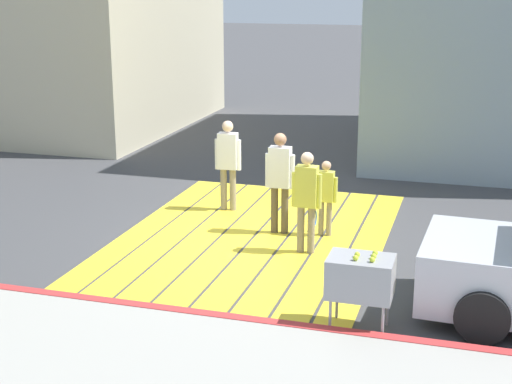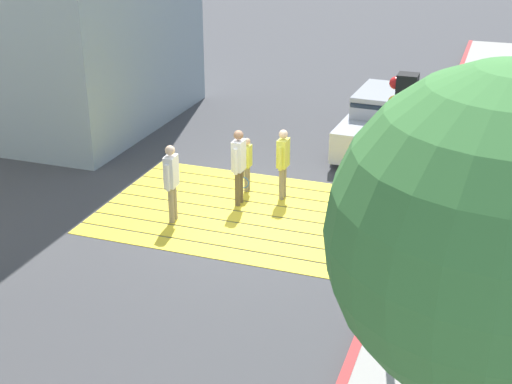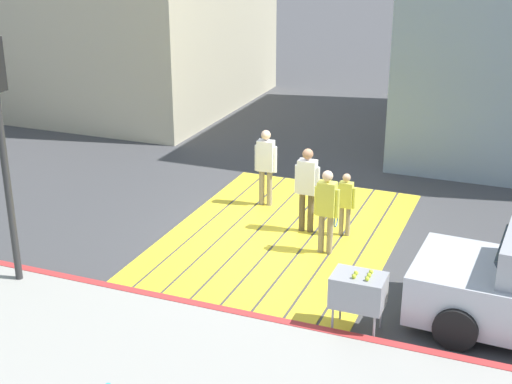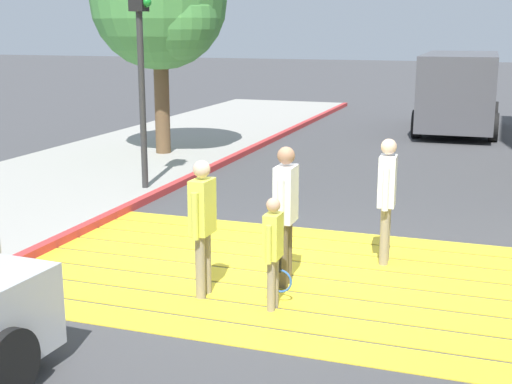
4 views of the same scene
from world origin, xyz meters
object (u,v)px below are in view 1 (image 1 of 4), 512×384
Objects in this scene: pedestrian_adult_lead at (280,176)px; pedestrian_child_with_racket at (325,194)px; pedestrian_adult_trailing at (307,195)px; tennis_ball_cart at (361,277)px; pedestrian_adult_side at (228,159)px.

pedestrian_child_with_racket is at bearing -83.20° from pedestrian_adult_lead.
pedestrian_adult_lead is 0.82m from pedestrian_child_with_racket.
pedestrian_adult_lead is at bearing 38.42° from pedestrian_adult_trailing.
tennis_ball_cart is at bearing -161.48° from pedestrian_child_with_racket.
pedestrian_child_with_racket is (-0.93, -2.03, -0.26)m from pedestrian_adult_side.
pedestrian_adult_side reaches higher than pedestrian_child_with_racket.
pedestrian_child_with_racket reaches higher than tennis_ball_cart.
tennis_ball_cart is 0.62× the size of pedestrian_adult_trailing.
pedestrian_adult_trailing is 1.26× the size of pedestrian_child_with_racket.
pedestrian_adult_trailing reaches higher than pedestrian_child_with_racket.
pedestrian_adult_trailing is (2.47, 1.25, 0.26)m from tennis_ball_cart.
pedestrian_child_with_racket is (3.38, 1.13, 0.04)m from tennis_ball_cart.
pedestrian_adult_lead is 1.63m from pedestrian_adult_side.
pedestrian_adult_lead reaches higher than pedestrian_adult_side.
pedestrian_child_with_racket is at bearing -7.26° from pedestrian_adult_trailing.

